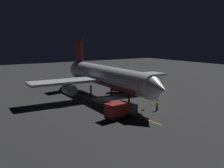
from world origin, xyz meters
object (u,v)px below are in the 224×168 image
(ground_crew_worker, at_px, (157,106))
(traffic_cone_near_left, at_px, (143,109))
(airliner, at_px, (105,77))
(baggage_truck, at_px, (120,110))
(catering_truck, at_px, (125,87))
(traffic_cone_far, at_px, (115,105))
(traffic_cone_near_right, at_px, (157,99))
(traffic_cone_under_wing, at_px, (107,111))

(ground_crew_worker, bearing_deg, traffic_cone_near_left, -36.79)
(airliner, height_order, traffic_cone_near_left, airliner)
(baggage_truck, distance_m, catering_truck, 20.55)
(traffic_cone_near_left, xyz_separation_m, traffic_cone_far, (2.57, -5.05, 0.00))
(airliner, xyz_separation_m, traffic_cone_near_right, (-8.00, 7.50, -4.44))
(ground_crew_worker, relative_size, traffic_cone_far, 3.16)
(traffic_cone_near_right, bearing_deg, airliner, -43.14)
(traffic_cone_near_left, bearing_deg, traffic_cone_under_wing, -21.36)
(baggage_truck, xyz_separation_m, ground_crew_worker, (-7.96, -0.01, -0.41))
(catering_truck, xyz_separation_m, traffic_cone_far, (9.33, 9.58, -1.05))
(traffic_cone_near_left, height_order, traffic_cone_near_right, same)
(airliner, bearing_deg, traffic_cone_near_left, 92.48)
(traffic_cone_near_left, bearing_deg, baggage_truck, 13.44)
(baggage_truck, bearing_deg, ground_crew_worker, -179.96)
(baggage_truck, distance_m, ground_crew_worker, 7.97)
(airliner, height_order, baggage_truck, airliner)
(ground_crew_worker, xyz_separation_m, traffic_cone_near_right, (-5.56, -5.84, -0.64))
(traffic_cone_near_right, height_order, traffic_cone_far, same)
(airliner, relative_size, traffic_cone_near_right, 67.69)
(baggage_truck, relative_size, ground_crew_worker, 3.22)
(ground_crew_worker, xyz_separation_m, traffic_cone_far, (4.49, -6.49, -0.64))
(baggage_truck, distance_m, traffic_cone_under_wing, 3.98)
(traffic_cone_far, bearing_deg, airliner, -106.71)
(baggage_truck, bearing_deg, catering_truck, -128.51)
(ground_crew_worker, distance_m, traffic_cone_under_wing, 8.94)
(ground_crew_worker, bearing_deg, baggage_truck, 0.04)
(ground_crew_worker, bearing_deg, traffic_cone_under_wing, -25.46)
(airliner, relative_size, catering_truck, 5.66)
(catering_truck, relative_size, ground_crew_worker, 3.78)
(traffic_cone_near_right, height_order, traffic_cone_under_wing, same)
(ground_crew_worker, xyz_separation_m, traffic_cone_under_wing, (8.05, -3.83, -0.64))
(traffic_cone_near_left, bearing_deg, traffic_cone_near_right, -149.55)
(traffic_cone_near_left, bearing_deg, traffic_cone_far, -63.06)
(traffic_cone_far, bearing_deg, ground_crew_worker, 124.67)
(airliner, xyz_separation_m, ground_crew_worker, (-2.44, 13.33, -3.80))
(traffic_cone_near_left, bearing_deg, airliner, -87.52)
(traffic_cone_near_left, xyz_separation_m, traffic_cone_under_wing, (6.13, -2.40, 0.00))
(catering_truck, distance_m, ground_crew_worker, 16.79)
(airliner, distance_m, ground_crew_worker, 14.08)
(baggage_truck, height_order, traffic_cone_near_right, baggage_truck)
(traffic_cone_near_left, relative_size, traffic_cone_under_wing, 1.00)
(traffic_cone_under_wing, bearing_deg, baggage_truck, 91.45)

